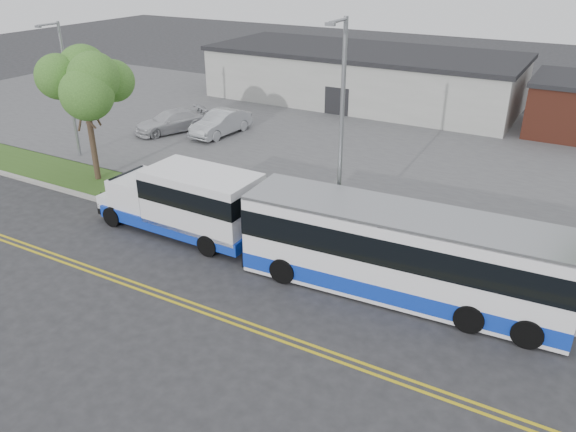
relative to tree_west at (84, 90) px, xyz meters
The scene contains 17 objects.
ground 13.43m from the tree_west, 14.93° to the right, with size 140.00×140.00×0.00m, color #28282B.
lane_line_north 14.83m from the tree_west, 30.43° to the right, with size 70.00×0.12×0.01m, color gold.
lane_line_south 14.97m from the tree_west, 31.49° to the right, with size 70.00×0.12×0.01m, color gold.
curb 13.19m from the tree_west, ahead, with size 80.00×0.30×0.15m, color #9E9B93.
verge 13.03m from the tree_west, ahead, with size 80.00×3.30×0.10m, color #34551C.
parking_lot 18.98m from the tree_west, 48.99° to the left, with size 80.00×25.00×0.10m, color #4C4C4F.
commercial_building 24.72m from the tree_west, 75.85° to the left, with size 25.40×10.40×4.35m.
tree_west is the anchor object (origin of this frame).
streetlight_near 15.01m from the tree_west, ahead, with size 0.35×1.53×9.50m.
streetlight_far 4.62m from the tree_west, 151.02° to the left, with size 0.35×1.53×8.00m.
shuttle_bus 9.69m from the tree_west, 16.76° to the right, with size 8.25×2.87×3.14m.
transit_bus 19.07m from the tree_west, ahead, with size 12.22×3.48×3.35m.
pedestrian 7.61m from the tree_west, ahead, with size 0.71×0.47×1.95m, color black.
parked_car_a 11.09m from the tree_west, 83.23° to the left, with size 1.74×4.98×1.64m, color #B8BBC0.
parked_car_b 10.19m from the tree_west, 103.87° to the left, with size 2.09×5.13×1.49m, color silver.
grocery_bag_left 7.84m from the tree_west, ahead, with size 0.32×0.32×0.32m, color white.
grocery_bag_right 8.32m from the tree_west, ahead, with size 0.32×0.32×0.32m, color white.
Camera 1 is at (11.83, -17.17, 11.87)m, focal length 35.00 mm.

